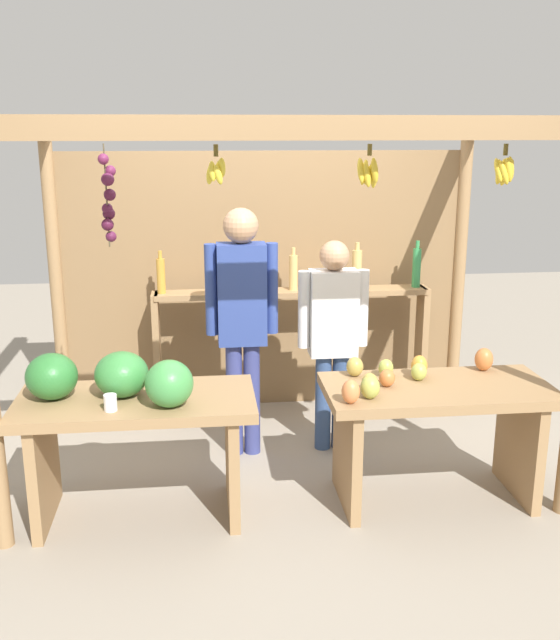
% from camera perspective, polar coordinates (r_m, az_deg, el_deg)
% --- Properties ---
extents(ground_plane, '(12.00, 12.00, 0.00)m').
position_cam_1_polar(ground_plane, '(5.08, -0.25, -10.54)').
color(ground_plane, gray).
rests_on(ground_plane, ground).
extents(market_stall, '(3.30, 2.03, 2.25)m').
position_cam_1_polar(market_stall, '(5.10, -0.80, 5.14)').
color(market_stall, '#99754C').
rests_on(market_stall, ground).
extents(fruit_counter_left, '(1.33, 0.65, 0.99)m').
position_cam_1_polar(fruit_counter_left, '(4.14, -12.03, -7.06)').
color(fruit_counter_left, '#99754C').
rests_on(fruit_counter_left, ground).
extents(fruit_counter_right, '(1.33, 0.64, 0.87)m').
position_cam_1_polar(fruit_counter_right, '(4.38, 12.00, -7.25)').
color(fruit_counter_right, '#99754C').
rests_on(fruit_counter_right, ground).
extents(bottle_shelf_unit, '(2.12, 0.22, 1.36)m').
position_cam_1_polar(bottle_shelf_unit, '(5.50, 1.03, 0.28)').
color(bottle_shelf_unit, '#99754C').
rests_on(bottle_shelf_unit, ground).
extents(vendor_man, '(0.48, 0.23, 1.70)m').
position_cam_1_polar(vendor_man, '(4.75, -3.04, 0.83)').
color(vendor_man, navy).
rests_on(vendor_man, ground).
extents(vendor_woman, '(0.48, 0.20, 1.47)m').
position_cam_1_polar(vendor_woman, '(4.88, 4.23, -0.69)').
color(vendor_woman, '#314A79').
rests_on(vendor_woman, ground).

